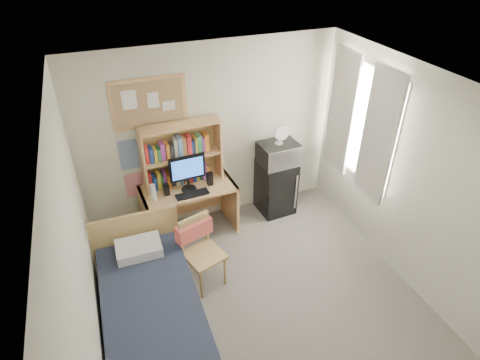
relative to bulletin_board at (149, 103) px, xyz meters
name	(u,v)px	position (x,y,z in m)	size (l,w,h in m)	color
floor	(271,317)	(0.78, -2.08, -1.93)	(3.60, 4.20, 0.02)	gray
ceiling	(286,103)	(0.78, -2.08, 0.68)	(3.60, 4.20, 0.02)	white
wall_back	(211,137)	(0.78, 0.02, -0.62)	(3.60, 0.04, 2.60)	silver
wall_left	(82,280)	(-1.02, -2.08, -0.62)	(0.04, 4.20, 2.60)	silver
wall_right	(425,191)	(2.58, -2.08, -0.62)	(0.04, 4.20, 2.60)	silver
window_unit	(361,123)	(2.53, -0.88, -0.32)	(0.10, 1.40, 1.70)	white
curtain_left	(378,137)	(2.50, -1.28, -0.32)	(0.04, 0.55, 1.70)	silver
curtain_right	(341,112)	(2.50, -0.48, -0.32)	(0.04, 0.55, 1.70)	silver
bulletin_board	(149,103)	(0.00, 0.00, 0.00)	(0.94, 0.03, 0.64)	#A68358
poster_wave	(131,154)	(-0.32, 0.01, -0.67)	(0.30, 0.01, 0.42)	#254E94
poster_japan	(136,184)	(-0.32, 0.01, -1.14)	(0.28, 0.01, 0.36)	#DC2643
desk	(190,210)	(0.32, -0.32, -1.53)	(1.26, 0.63, 0.78)	tan
desk_chair	(204,255)	(0.23, -1.31, -1.45)	(0.47, 0.47, 0.93)	tan
mini_fridge	(276,186)	(1.68, -0.25, -1.50)	(0.50, 0.50, 0.85)	black
bed	(153,318)	(-0.50, -1.84, -1.64)	(1.01, 2.01, 0.55)	#1C2132
hutch	(182,154)	(0.31, -0.17, -0.70)	(1.06, 0.27, 0.87)	tan
monitor	(188,173)	(0.32, -0.38, -0.88)	(0.48, 0.04, 0.51)	black
keyboard	(192,194)	(0.33, -0.52, -1.12)	(0.44, 0.14, 0.02)	black
speaker_left	(167,190)	(0.02, -0.39, -1.05)	(0.07, 0.07, 0.16)	black
speaker_right	(210,179)	(0.62, -0.36, -1.04)	(0.08, 0.08, 0.18)	black
water_bottle	(153,192)	(-0.16, -0.44, -1.02)	(0.07, 0.07, 0.23)	silver
hoodie	(194,229)	(0.18, -1.12, -1.20)	(0.46, 0.14, 0.22)	#E96258
microwave	(278,153)	(1.68, -0.27, -0.92)	(0.54, 0.41, 0.31)	#B6B6BB
desk_fan	(279,135)	(1.68, -0.27, -0.62)	(0.22, 0.22, 0.28)	silver
pillow	(139,248)	(-0.48, -1.09, -1.31)	(0.51, 0.36, 0.12)	silver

